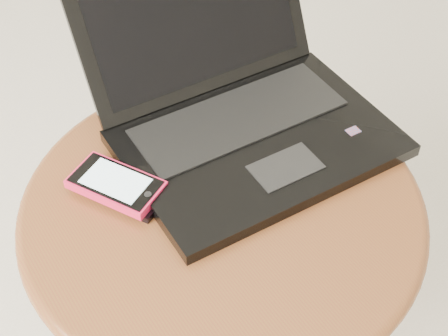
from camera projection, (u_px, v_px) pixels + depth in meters
table at (223, 243)px, 0.97m from camera, size 0.56×0.56×0.45m
laptop at (239, 105)px, 0.97m from camera, size 0.40×0.39×0.23m
phone_black at (125, 190)px, 0.90m from camera, size 0.11×0.13×0.01m
phone_pink at (116, 184)px, 0.89m from camera, size 0.12×0.14×0.02m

